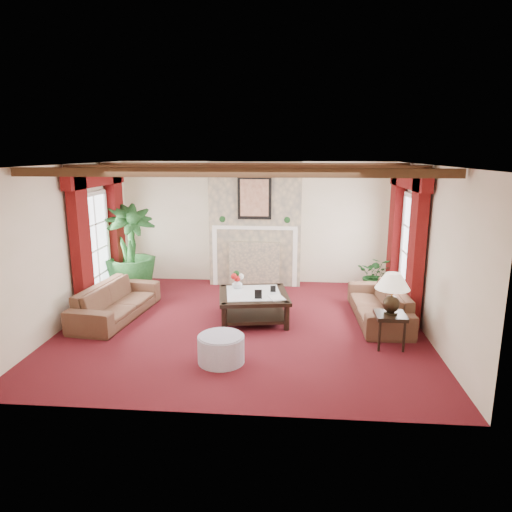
# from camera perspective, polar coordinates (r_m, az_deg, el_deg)

# --- Properties ---
(floor) EXTENTS (6.00, 6.00, 0.00)m
(floor) POSITION_cam_1_polar(r_m,az_deg,el_deg) (7.94, -1.64, -8.56)
(floor) COLOR #430C12
(floor) RESTS_ON ground
(ceiling) EXTENTS (6.00, 6.00, 0.00)m
(ceiling) POSITION_cam_1_polar(r_m,az_deg,el_deg) (7.39, -1.77, 11.32)
(ceiling) COLOR white
(ceiling) RESTS_ON floor
(back_wall) EXTENTS (6.00, 0.02, 2.70)m
(back_wall) POSITION_cam_1_polar(r_m,az_deg,el_deg) (10.24, 0.01, 4.18)
(back_wall) COLOR beige
(back_wall) RESTS_ON ground
(left_wall) EXTENTS (0.02, 5.50, 2.70)m
(left_wall) POSITION_cam_1_polar(r_m,az_deg,el_deg) (8.42, -22.43, 1.29)
(left_wall) COLOR beige
(left_wall) RESTS_ON ground
(right_wall) EXTENTS (0.02, 5.50, 2.70)m
(right_wall) POSITION_cam_1_polar(r_m,az_deg,el_deg) (7.81, 20.74, 0.59)
(right_wall) COLOR beige
(right_wall) RESTS_ON ground
(ceiling_beams) EXTENTS (6.00, 3.00, 0.12)m
(ceiling_beams) POSITION_cam_1_polar(r_m,az_deg,el_deg) (7.39, -1.77, 10.86)
(ceiling_beams) COLOR #362011
(ceiling_beams) RESTS_ON ceiling
(fireplace) EXTENTS (2.00, 0.52, 2.70)m
(fireplace) POSITION_cam_1_polar(r_m,az_deg,el_deg) (9.93, -0.08, 11.73)
(fireplace) COLOR tan
(fireplace) RESTS_ON ground
(french_door_left) EXTENTS (0.10, 1.10, 2.16)m
(french_door_left) POSITION_cam_1_polar(r_m,az_deg,el_deg) (9.20, -19.88, 7.32)
(french_door_left) COLOR white
(french_door_left) RESTS_ON ground
(french_door_right) EXTENTS (0.10, 1.10, 2.16)m
(french_door_right) POSITION_cam_1_polar(r_m,az_deg,el_deg) (8.64, 19.18, 7.07)
(french_door_right) COLOR white
(french_door_right) RESTS_ON ground
(curtains_left) EXTENTS (0.20, 2.40, 2.55)m
(curtains_left) POSITION_cam_1_polar(r_m,az_deg,el_deg) (9.13, -19.44, 9.97)
(curtains_left) COLOR #480909
(curtains_left) RESTS_ON ground
(curtains_right) EXTENTS (0.20, 2.40, 2.55)m
(curtains_right) POSITION_cam_1_polar(r_m,az_deg,el_deg) (8.59, 18.67, 9.88)
(curtains_right) COLOR #480909
(curtains_right) RESTS_ON ground
(sofa_left) EXTENTS (2.20, 1.09, 0.80)m
(sofa_left) POSITION_cam_1_polar(r_m,az_deg,el_deg) (8.52, -17.13, -4.76)
(sofa_left) COLOR black
(sofa_left) RESTS_ON ground
(sofa_right) EXTENTS (2.07, 0.71, 0.80)m
(sofa_right) POSITION_cam_1_polar(r_m,az_deg,el_deg) (8.30, 15.15, -5.12)
(sofa_right) COLOR black
(sofa_right) RESTS_ON ground
(potted_palm) EXTENTS (2.81, 2.84, 1.04)m
(potted_palm) POSITION_cam_1_polar(r_m,az_deg,el_deg) (9.85, -15.30, -1.59)
(potted_palm) COLOR black
(potted_palm) RESTS_ON ground
(small_plant) EXTENTS (1.15, 1.19, 0.63)m
(small_plant) POSITION_cam_1_polar(r_m,az_deg,el_deg) (9.81, 14.73, -2.82)
(small_plant) COLOR black
(small_plant) RESTS_ON ground
(coffee_table) EXTENTS (1.36, 1.36, 0.49)m
(coffee_table) POSITION_cam_1_polar(r_m,az_deg,el_deg) (8.08, -0.32, -6.33)
(coffee_table) COLOR black
(coffee_table) RESTS_ON ground
(side_table) EXTENTS (0.45, 0.45, 0.53)m
(side_table) POSITION_cam_1_polar(r_m,az_deg,el_deg) (7.28, 16.34, -8.90)
(side_table) COLOR black
(side_table) RESTS_ON ground
(ottoman) EXTENTS (0.66, 0.66, 0.39)m
(ottoman) POSITION_cam_1_polar(r_m,az_deg,el_deg) (6.56, -4.38, -11.52)
(ottoman) COLOR #8F8FA2
(ottoman) RESTS_ON ground
(table_lamp) EXTENTS (0.51, 0.51, 0.65)m
(table_lamp) POSITION_cam_1_polar(r_m,az_deg,el_deg) (7.09, 16.64, -4.47)
(table_lamp) COLOR black
(table_lamp) RESTS_ON side_table
(flower_vase) EXTENTS (0.25, 0.26, 0.19)m
(flower_vase) POSITION_cam_1_polar(r_m,az_deg,el_deg) (8.25, -2.36, -3.47)
(flower_vase) COLOR silver
(flower_vase) RESTS_ON coffee_table
(book) EXTENTS (0.25, 0.18, 0.32)m
(book) POSITION_cam_1_polar(r_m,az_deg,el_deg) (7.63, 1.81, -4.33)
(book) COLOR black
(book) RESTS_ON coffee_table
(photo_frame_a) EXTENTS (0.13, 0.03, 0.17)m
(photo_frame_a) POSITION_cam_1_polar(r_m,az_deg,el_deg) (7.67, 0.28, -4.83)
(photo_frame_a) COLOR black
(photo_frame_a) RESTS_ON coffee_table
(photo_frame_b) EXTENTS (0.10, 0.03, 0.13)m
(photo_frame_b) POSITION_cam_1_polar(r_m,az_deg,el_deg) (8.03, 2.14, -4.16)
(photo_frame_b) COLOR black
(photo_frame_b) RESTS_ON coffee_table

